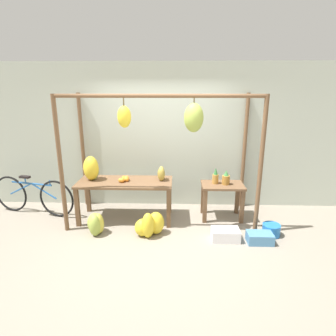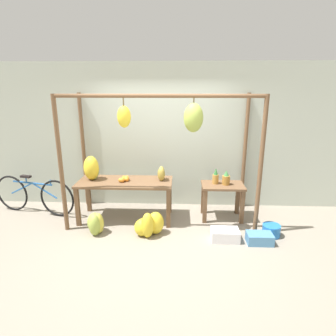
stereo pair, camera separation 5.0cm
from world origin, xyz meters
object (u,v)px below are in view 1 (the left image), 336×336
fruit_crate_purple (260,238)px  orange_pile (125,179)px  fruit_crate_white (225,235)px  pineapple_cluster (222,178)px  parked_bicycle (33,195)px  banana_pile_ground_left (96,224)px  papaya_pile (161,174)px  banana_pile_ground_right (150,225)px  banana_pile_on_table (92,169)px  blue_bucket (271,230)px

fruit_crate_purple → orange_pile: bearing=160.9°
orange_pile → fruit_crate_white: orange_pile is taller
fruit_crate_white → fruit_crate_purple: (0.52, -0.07, -0.01)m
pineapple_cluster → parked_bicycle: 3.54m
banana_pile_ground_left → papaya_pile: bearing=31.6°
banana_pile_ground_right → papaya_pile: size_ratio=2.14×
banana_pile_on_table → orange_pile: banana_pile_on_table is taller
banana_pile_ground_right → parked_bicycle: (-2.28, 0.74, 0.19)m
orange_pile → blue_bucket: orange_pile is taller
blue_bucket → fruit_crate_purple: blue_bucket is taller
banana_pile_ground_left → papaya_pile: (1.05, 0.64, 0.68)m
banana_pile_on_table → banana_pile_ground_right: banana_pile_on_table is taller
blue_bucket → papaya_pile: size_ratio=1.13×
banana_pile_ground_left → banana_pile_on_table: bearing=107.4°
orange_pile → banana_pile_ground_left: (-0.40, -0.56, -0.59)m
banana_pile_ground_right → banana_pile_on_table: bearing=149.4°
banana_pile_on_table → banana_pile_ground_left: banana_pile_on_table is taller
papaya_pile → banana_pile_on_table: bearing=-179.3°
parked_bicycle → papaya_pile: 2.49m
blue_bucket → banana_pile_ground_left: bearing=-179.2°
orange_pile → blue_bucket: 2.61m
papaya_pile → fruit_crate_purple: size_ratio=0.65×
banana_pile_ground_right → fruit_crate_purple: bearing=-6.2°
parked_bicycle → fruit_crate_purple: 4.13m
fruit_crate_white → pineapple_cluster: bearing=88.0°
banana_pile_ground_right → papaya_pile: bearing=76.4°
parked_bicycle → fruit_crate_purple: (4.01, -0.93, -0.29)m
blue_bucket → fruit_crate_purple: 0.35m
blue_bucket → parked_bicycle: (-4.26, 0.69, 0.28)m
banana_pile_on_table → pineapple_cluster: (2.32, 0.06, -0.17)m
fruit_crate_white → fruit_crate_purple: size_ratio=1.11×
orange_pile → parked_bicycle: (-1.79, 0.17, -0.40)m
banana_pile_ground_right → papaya_pile: 0.96m
banana_pile_ground_left → banana_pile_ground_right: bearing=-0.8°
banana_pile_on_table → blue_bucket: banana_pile_on_table is taller
fruit_crate_white → blue_bucket: bearing=12.4°
banana_pile_on_table → blue_bucket: size_ratio=1.53×
banana_pile_ground_right → papaya_pile: papaya_pile is taller
papaya_pile → pineapple_cluster: bearing=2.2°
blue_bucket → papaya_pile: (-1.82, 0.61, 0.76)m
banana_pile_ground_right → fruit_crate_white: (1.21, -0.12, -0.09)m
orange_pile → fruit_crate_purple: 2.44m
banana_pile_on_table → fruit_crate_purple: 3.06m
pineapple_cluster → fruit_crate_white: size_ratio=0.70×
pineapple_cluster → banana_pile_ground_left: 2.31m
fruit_crate_white → fruit_crate_purple: bearing=-7.6°
orange_pile → fruit_crate_purple: (2.22, -0.77, -0.69)m
orange_pile → banana_pile_ground_right: 0.96m
pineapple_cluster → orange_pile: bearing=-176.0°
parked_bicycle → pineapple_cluster: bearing=-0.7°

